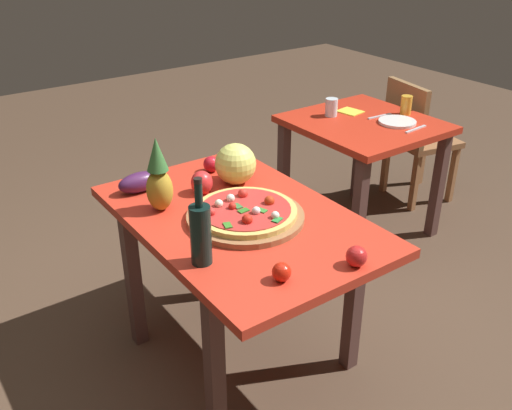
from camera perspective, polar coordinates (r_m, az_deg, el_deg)
ground_plane at (r=2.76m, az=-1.48°, el=-14.49°), size 10.00×10.00×0.00m
display_table at (r=2.38m, az=-1.67°, el=-3.00°), size 1.22×0.80×0.73m
background_table at (r=3.52m, az=10.68°, el=6.40°), size 0.82×0.78×0.73m
dining_chair at (r=4.07m, az=15.68°, el=6.82°), size 0.47×0.47×0.85m
pizza_board at (r=2.30m, az=-1.01°, el=-1.16°), size 0.48×0.48×0.02m
pizza at (r=2.29m, az=-1.04°, el=-0.56°), size 0.42×0.42×0.06m
wine_bottle at (r=1.98m, az=-5.59°, el=-2.78°), size 0.08×0.08×0.33m
pineapple_left at (r=2.35m, az=-9.75°, el=2.66°), size 0.11×0.11×0.32m
melon at (r=2.58m, az=-2.07°, el=4.14°), size 0.19×0.19×0.19m
bell_pepper at (r=2.51m, az=-5.47°, el=2.24°), size 0.10×0.10×0.11m
eggplant at (r=2.57m, az=-11.59°, el=2.27°), size 0.09×0.20×0.09m
tomato_at_corner at (r=2.73m, az=-4.53°, el=4.11°), size 0.08×0.08×0.08m
tomato_near_board at (r=2.03m, az=10.06°, el=-5.09°), size 0.08×0.08×0.08m
tomato_by_bottle at (r=1.92m, az=2.58°, el=-6.74°), size 0.07×0.07×0.07m
drinking_glass_juice at (r=3.64m, az=14.85°, el=9.68°), size 0.07×0.07×0.12m
drinking_glass_water at (r=3.52m, az=7.58°, el=9.71°), size 0.07×0.07×0.11m
dinner_plate at (r=3.48m, az=14.00°, el=8.11°), size 0.22×0.22×0.02m
fork_utensil at (r=3.57m, az=12.32°, el=8.71°), size 0.03×0.18×0.01m
knife_utensil at (r=3.40m, az=15.75°, el=7.35°), size 0.03×0.18×0.01m
napkin_folded at (r=3.63m, az=9.44°, el=9.25°), size 0.16×0.14×0.01m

